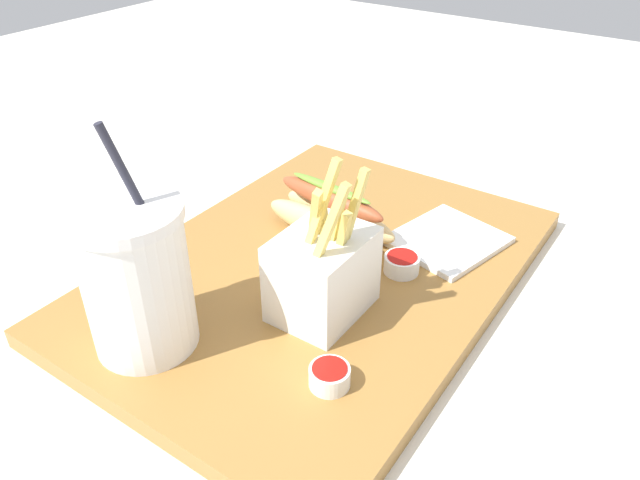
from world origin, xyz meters
TOP-DOWN VIEW (x-y plane):
  - ground_plane at (0.00, 0.00)m, footprint 2.40×2.40m
  - food_tray at (0.00, 0.00)m, footprint 0.50×0.36m
  - soda_cup at (-0.18, 0.06)m, footprint 0.09×0.09m
  - fries_basket at (-0.06, -0.04)m, footprint 0.09×0.07m
  - hot_dog_1 at (0.05, 0.02)m, footprint 0.08×0.16m
  - ketchup_cup_1 at (0.04, -0.08)m, footprint 0.04×0.04m
  - ketchup_cup_2 at (-0.14, -0.10)m, footprint 0.03×0.03m
  - napkin_stack at (0.11, -0.09)m, footprint 0.13×0.12m

SIDE VIEW (x-z plane):
  - ground_plane at x=0.00m, z-range -0.02..0.00m
  - food_tray at x=0.00m, z-range 0.00..0.02m
  - napkin_stack at x=0.11m, z-range 0.02..0.03m
  - ketchup_cup_2 at x=-0.14m, z-range 0.02..0.04m
  - ketchup_cup_1 at x=0.04m, z-range 0.02..0.04m
  - hot_dog_1 at x=0.05m, z-range 0.01..0.08m
  - fries_basket at x=-0.06m, z-range -0.02..0.14m
  - soda_cup at x=-0.18m, z-range -0.01..0.19m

